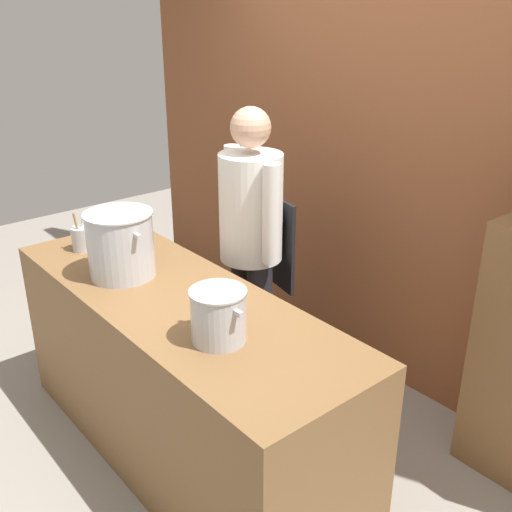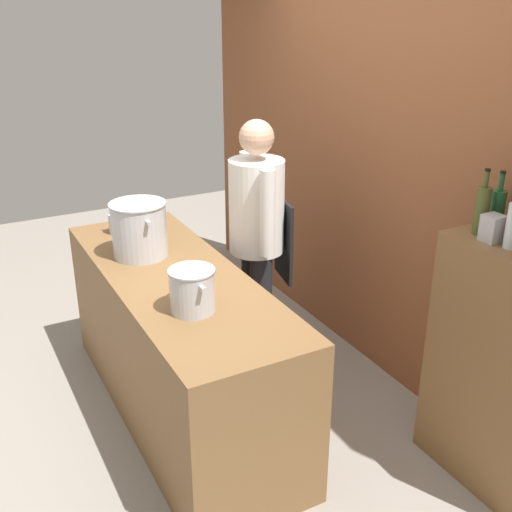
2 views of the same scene
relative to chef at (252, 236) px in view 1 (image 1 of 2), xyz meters
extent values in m
plane|color=gray|center=(0.23, -0.64, -0.96)|extent=(8.00, 8.00, 0.00)
cube|color=brown|center=(0.23, 0.76, 0.54)|extent=(4.40, 0.10, 3.00)
cube|color=brown|center=(0.23, -0.64, -0.51)|extent=(2.06, 0.70, 0.90)
cylinder|color=black|center=(0.10, -0.02, -0.54)|extent=(0.14, 0.14, 0.84)
cylinder|color=black|center=(-0.10, 0.02, -0.54)|extent=(0.14, 0.14, 0.84)
cylinder|color=white|center=(0.00, 0.00, 0.17)|extent=(0.34, 0.34, 0.58)
cube|color=black|center=(0.04, 0.17, -0.07)|extent=(0.30, 0.08, 0.52)
cylinder|color=white|center=(0.21, -0.05, 0.19)|extent=(0.09, 0.09, 0.52)
cylinder|color=white|center=(-0.22, 0.04, 0.19)|extent=(0.09, 0.09, 0.52)
sphere|color=tan|center=(0.00, 0.00, 0.59)|extent=(0.21, 0.21, 0.21)
cylinder|color=#B7BABF|center=(-0.13, -0.71, 0.09)|extent=(0.32, 0.32, 0.32)
cylinder|color=#B7BABF|center=(-0.13, -0.71, 0.26)|extent=(0.33, 0.33, 0.01)
cube|color=#B7BABF|center=(-0.31, -0.71, 0.19)|extent=(0.04, 0.02, 0.02)
cube|color=#B7BABF|center=(0.05, -0.71, 0.19)|extent=(0.04, 0.02, 0.02)
cylinder|color=#B7BABF|center=(0.66, -0.71, 0.04)|extent=(0.22, 0.22, 0.21)
cylinder|color=#B7BABF|center=(0.66, -0.71, 0.15)|extent=(0.23, 0.23, 0.01)
cube|color=#B7BABF|center=(0.53, -0.71, 0.11)|extent=(0.04, 0.02, 0.02)
cube|color=#B7BABF|center=(0.79, -0.71, 0.11)|extent=(0.04, 0.02, 0.02)
cylinder|color=#B7BABF|center=(-0.56, -0.73, 0.00)|extent=(0.10, 0.10, 0.13)
cylinder|color=olive|center=(-0.55, -0.74, 0.05)|extent=(0.04, 0.03, 0.20)
cylinder|color=#B7BABF|center=(-0.57, -0.71, 0.05)|extent=(0.03, 0.04, 0.19)
camera|label=1|loc=(2.35, -1.92, 1.19)|focal=42.21mm
camera|label=2|loc=(3.17, -1.71, 1.36)|focal=43.58mm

